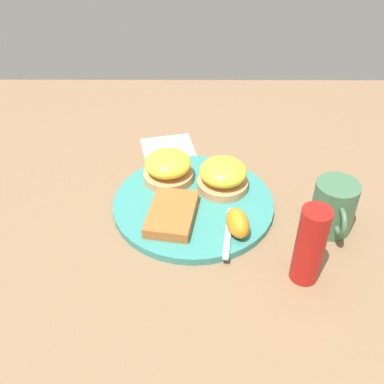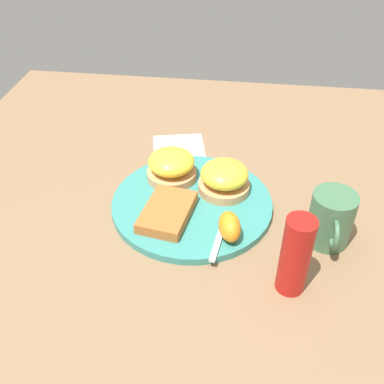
{
  "view_description": "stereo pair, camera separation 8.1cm",
  "coord_description": "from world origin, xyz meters",
  "px_view_note": "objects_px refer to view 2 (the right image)",
  "views": [
    {
      "loc": [
        0.63,
        0.0,
        0.54
      ],
      "look_at": [
        0.0,
        0.0,
        0.03
      ],
      "focal_mm": 42.0,
      "sensor_mm": 36.0,
      "label": 1
    },
    {
      "loc": [
        0.63,
        0.08,
        0.54
      ],
      "look_at": [
        0.0,
        0.0,
        0.03
      ],
      "focal_mm": 42.0,
      "sensor_mm": 36.0,
      "label": 2
    }
  ],
  "objects_px": {
    "orange_wedge": "(230,227)",
    "fork": "(228,209)",
    "sandwich_benedict_right": "(171,166)",
    "cup": "(331,219)",
    "hashbrown_patty": "(167,212)",
    "sandwich_benedict_left": "(224,178)",
    "condiment_bottle": "(295,256)"
  },
  "relations": [
    {
      "from": "sandwich_benedict_left",
      "to": "condiment_bottle",
      "type": "relative_size",
      "value": 0.72
    },
    {
      "from": "sandwich_benedict_left",
      "to": "cup",
      "type": "height_order",
      "value": "cup"
    },
    {
      "from": "sandwich_benedict_left",
      "to": "fork",
      "type": "relative_size",
      "value": 0.42
    },
    {
      "from": "hashbrown_patty",
      "to": "cup",
      "type": "bearing_deg",
      "value": 88.12
    },
    {
      "from": "orange_wedge",
      "to": "condiment_bottle",
      "type": "xyz_separation_m",
      "value": [
        0.08,
        0.1,
        0.03
      ]
    },
    {
      "from": "cup",
      "to": "hashbrown_patty",
      "type": "bearing_deg",
      "value": -91.88
    },
    {
      "from": "sandwich_benedict_left",
      "to": "sandwich_benedict_right",
      "type": "bearing_deg",
      "value": -104.19
    },
    {
      "from": "sandwich_benedict_right",
      "to": "condiment_bottle",
      "type": "xyz_separation_m",
      "value": [
        0.23,
        0.22,
        0.02
      ]
    },
    {
      "from": "orange_wedge",
      "to": "condiment_bottle",
      "type": "distance_m",
      "value": 0.13
    },
    {
      "from": "orange_wedge",
      "to": "hashbrown_patty",
      "type": "bearing_deg",
      "value": -108.13
    },
    {
      "from": "cup",
      "to": "condiment_bottle",
      "type": "relative_size",
      "value": 0.77
    },
    {
      "from": "orange_wedge",
      "to": "cup",
      "type": "bearing_deg",
      "value": 99.46
    },
    {
      "from": "condiment_bottle",
      "to": "fork",
      "type": "bearing_deg",
      "value": -145.27
    },
    {
      "from": "orange_wedge",
      "to": "fork",
      "type": "distance_m",
      "value": 0.07
    },
    {
      "from": "sandwich_benedict_left",
      "to": "orange_wedge",
      "type": "distance_m",
      "value": 0.12
    },
    {
      "from": "sandwich_benedict_left",
      "to": "hashbrown_patty",
      "type": "distance_m",
      "value": 0.13
    },
    {
      "from": "hashbrown_patty",
      "to": "sandwich_benedict_right",
      "type": "bearing_deg",
      "value": -174.32
    },
    {
      "from": "cup",
      "to": "fork",
      "type": "bearing_deg",
      "value": -103.19
    },
    {
      "from": "hashbrown_patty",
      "to": "condiment_bottle",
      "type": "height_order",
      "value": "condiment_bottle"
    },
    {
      "from": "sandwich_benedict_right",
      "to": "hashbrown_patty",
      "type": "xyz_separation_m",
      "value": [
        0.11,
        0.01,
        -0.02
      ]
    },
    {
      "from": "hashbrown_patty",
      "to": "cup",
      "type": "height_order",
      "value": "cup"
    },
    {
      "from": "hashbrown_patty",
      "to": "orange_wedge",
      "type": "height_order",
      "value": "orange_wedge"
    },
    {
      "from": "sandwich_benedict_left",
      "to": "sandwich_benedict_right",
      "type": "relative_size",
      "value": 1.0
    },
    {
      "from": "hashbrown_patty",
      "to": "orange_wedge",
      "type": "bearing_deg",
      "value": 71.87
    },
    {
      "from": "sandwich_benedict_right",
      "to": "cup",
      "type": "xyz_separation_m",
      "value": [
        0.12,
        0.28,
        0.01
      ]
    },
    {
      "from": "fork",
      "to": "hashbrown_patty",
      "type": "bearing_deg",
      "value": -73.8
    },
    {
      "from": "sandwich_benedict_left",
      "to": "condiment_bottle",
      "type": "bearing_deg",
      "value": 29.45
    },
    {
      "from": "cup",
      "to": "condiment_bottle",
      "type": "bearing_deg",
      "value": -30.71
    },
    {
      "from": "sandwich_benedict_right",
      "to": "fork",
      "type": "xyz_separation_m",
      "value": [
        0.08,
        0.12,
        -0.03
      ]
    },
    {
      "from": "sandwich_benedict_right",
      "to": "cup",
      "type": "bearing_deg",
      "value": 66.75
    },
    {
      "from": "hashbrown_patty",
      "to": "fork",
      "type": "bearing_deg",
      "value": 106.2
    },
    {
      "from": "sandwich_benedict_left",
      "to": "fork",
      "type": "distance_m",
      "value": 0.06
    }
  ]
}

